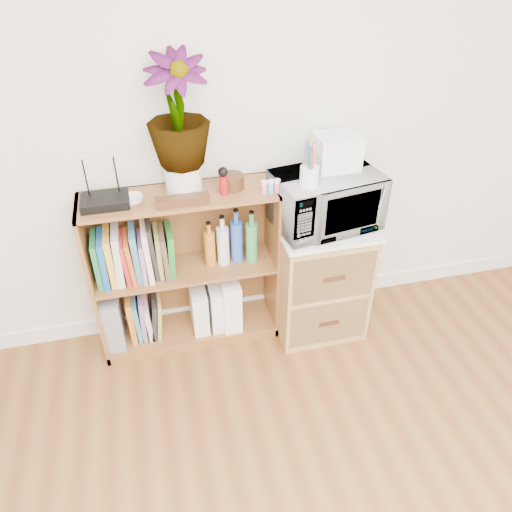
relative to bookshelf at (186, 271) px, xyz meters
name	(u,v)px	position (x,y,z in m)	size (l,w,h in m)	color
skirting_board	(244,303)	(0.35, 0.14, -0.42)	(4.00, 0.02, 0.10)	white
bookshelf	(186,271)	(0.00, 0.00, 0.00)	(1.00, 0.30, 0.95)	brown
wicker_unit	(318,277)	(0.75, -0.08, -0.12)	(0.50, 0.45, 0.70)	#9E7542
microwave	(326,200)	(0.75, -0.08, 0.39)	(0.53, 0.36, 0.29)	white
pen_cup	(309,176)	(0.62, -0.17, 0.59)	(0.09, 0.09, 0.10)	white
small_appliance	(336,152)	(0.81, -0.01, 0.63)	(0.22, 0.18, 0.17)	white
router	(105,201)	(-0.35, -0.02, 0.50)	(0.23, 0.15, 0.04)	black
white_bowl	(130,201)	(-0.24, -0.03, 0.49)	(0.13, 0.13, 0.03)	white
plant_pot	(184,179)	(0.04, 0.02, 0.55)	(0.18, 0.18, 0.15)	silver
potted_plant	(177,111)	(0.04, 0.02, 0.89)	(0.29, 0.29, 0.52)	#407D32
trinket_box	(183,201)	(0.01, -0.10, 0.50)	(0.26, 0.06, 0.04)	#3B1E10
kokeshi_doll	(223,185)	(0.22, -0.04, 0.52)	(0.04, 0.04, 0.10)	maroon
wooden_bowl	(232,181)	(0.27, 0.01, 0.51)	(0.12, 0.12, 0.07)	#37210F
paint_jars	(271,189)	(0.45, -0.09, 0.50)	(0.10, 0.04, 0.05)	pink
file_box	(113,316)	(-0.43, 0.00, -0.24)	(0.10, 0.26, 0.32)	gray
magazine_holder_left	(199,307)	(0.05, -0.01, -0.27)	(0.09, 0.22, 0.28)	white
magazine_holder_mid	(217,304)	(0.16, -0.01, -0.27)	(0.09, 0.22, 0.28)	white
magazine_holder_right	(229,299)	(0.23, -0.01, -0.24)	(0.10, 0.26, 0.32)	white
cookbooks	(134,254)	(-0.26, 0.00, 0.16)	(0.41, 0.20, 0.31)	#1F7644
liquor_bottles	(232,239)	(0.26, 0.00, 0.17)	(0.29, 0.07, 0.31)	#C36C24
lower_books	(144,316)	(-0.26, 0.00, -0.28)	(0.19, 0.19, 0.29)	orange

